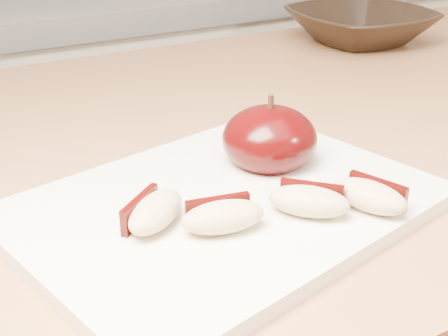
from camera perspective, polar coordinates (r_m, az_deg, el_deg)
back_cabinet at (r=1.39m, az=-15.72°, el=-3.79°), size 2.40×0.62×0.94m
cutting_board at (r=0.46m, az=0.00°, el=-3.46°), size 0.34×0.28×0.01m
apple_half at (r=0.51m, az=4.19°, el=2.64°), size 0.10×0.10×0.07m
apple_wedge_a at (r=0.42m, az=-6.44°, el=-3.95°), size 0.06×0.06×0.02m
apple_wedge_b at (r=0.42m, az=-0.12°, el=-4.41°), size 0.06×0.04×0.02m
apple_wedge_c at (r=0.44m, az=7.78°, el=-2.97°), size 0.06×0.06×0.02m
apple_wedge_d at (r=0.45m, az=13.23°, el=-2.46°), size 0.05×0.06×0.02m
bowl at (r=0.96m, az=12.31°, el=12.59°), size 0.20×0.20×0.05m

